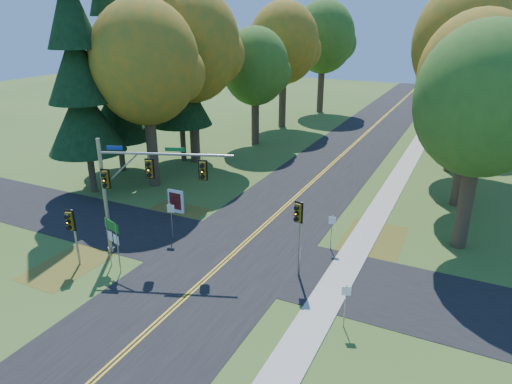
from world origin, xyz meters
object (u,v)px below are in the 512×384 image
at_px(east_signal_pole, 299,221).
at_px(route_sign_cluster, 112,235).
at_px(traffic_mast, 135,183).
at_px(info_kiosk, 176,201).

height_order(east_signal_pole, route_sign_cluster, east_signal_pole).
height_order(traffic_mast, east_signal_pole, traffic_mast).
bearing_deg(info_kiosk, east_signal_pole, -22.66).
xyz_separation_m(east_signal_pole, info_kiosk, (-10.56, 4.19, -2.40)).
relative_size(east_signal_pole, info_kiosk, 2.58).
xyz_separation_m(route_sign_cluster, info_kiosk, (-1.53, 7.70, -1.22)).
bearing_deg(route_sign_cluster, traffic_mast, 104.24).
relative_size(traffic_mast, east_signal_pole, 1.64).
relative_size(route_sign_cluster, info_kiosk, 1.76).
bearing_deg(info_kiosk, traffic_mast, -74.72).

